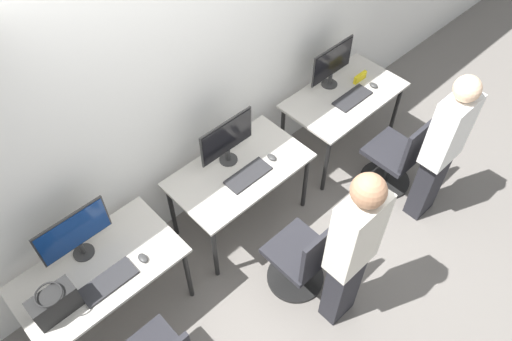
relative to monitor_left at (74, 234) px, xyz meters
The scene contains 20 objects.
ground_plane 1.72m from the monitor_left, 20.89° to the right, with size 20.00×20.00×0.00m, color slate.
wall_back 1.44m from the monitor_left, 11.71° to the left, with size 12.00×0.05×2.80m.
desk_left 0.37m from the monitor_left, 90.00° to the right, with size 1.16×0.66×0.71m.
monitor_left is the anchor object (origin of this frame).
keyboard_left 0.40m from the monitor_left, 90.00° to the right, with size 0.40×0.17×0.02m.
mouse_left 0.49m from the monitor_left, 50.39° to the right, with size 0.06×0.09×0.03m.
desk_center 1.39m from the monitor_left, ahead, with size 1.16×0.66×0.71m.
monitor_center 1.34m from the monitor_left, ahead, with size 0.52×0.15×0.44m.
keyboard_center 1.39m from the monitor_left, 12.06° to the right, with size 0.40×0.17×0.02m.
mouse_center 1.65m from the monitor_left, ahead, with size 0.06×0.09×0.03m.
office_chair_center 1.71m from the monitor_left, 38.33° to the right, with size 0.48×0.48×0.89m.
person_center 1.88m from the monitor_left, 46.43° to the right, with size 0.36×0.22×1.67m.
desk_right 2.70m from the monitor_left, ahead, with size 1.16×0.66×0.71m.
monitor_right 2.68m from the monitor_left, ahead, with size 0.52×0.15×0.44m.
keyboard_right 2.70m from the monitor_left, ahead, with size 0.40×0.17×0.02m.
mouse_right 2.99m from the monitor_left, ahead, with size 0.06×0.09×0.03m.
office_chair_right 2.87m from the monitor_left, 18.03° to the right, with size 0.48×0.48×0.89m.
person_right 2.90m from the monitor_left, 25.20° to the right, with size 0.36×0.21×1.56m.
handbag 0.47m from the monitor_left, 141.32° to the right, with size 0.30×0.18×0.25m.
placard_right 2.95m from the monitor_left, ahead, with size 0.16×0.03×0.08m.
Camera 1 is at (-1.72, -1.68, 3.81)m, focal length 35.00 mm.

